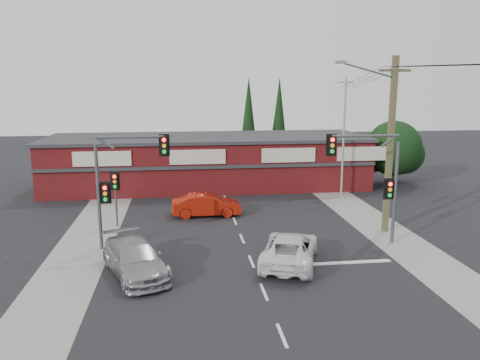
{
  "coord_description": "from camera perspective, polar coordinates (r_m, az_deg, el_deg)",
  "views": [
    {
      "loc": [
        -3.3,
        -21.97,
        8.45
      ],
      "look_at": [
        -0.07,
        3.0,
        3.29
      ],
      "focal_mm": 35.0,
      "sensor_mm": 36.0,
      "label": 1
    }
  ],
  "objects": [
    {
      "name": "conifer_far",
      "position": [
        49.15,
        4.79,
        8.07
      ],
      "size": [
        1.8,
        1.8,
        9.25
      ],
      "color": "#2D2116",
      "rests_on": "ground"
    },
    {
      "name": "white_suv",
      "position": [
        22.76,
        6.09,
        -8.33
      ],
      "size": [
        4.01,
        5.73,
        1.45
      ],
      "primitive_type": "imported",
      "rotation": [
        0.0,
        0.0,
        2.8
      ],
      "color": "white",
      "rests_on": "ground"
    },
    {
      "name": "traffic_mast_left",
      "position": [
        24.59,
        -14.54,
        0.61
      ],
      "size": [
        3.77,
        0.27,
        5.97
      ],
      "color": "#47494C",
      "rests_on": "ground"
    },
    {
      "name": "utility_pole",
      "position": [
        27.71,
        17.63,
        4.71
      ],
      "size": [
        4.38,
        0.59,
        10.0
      ],
      "color": "brown",
      "rests_on": "ground"
    },
    {
      "name": "silver_suv",
      "position": [
        21.86,
        -12.69,
        -9.33
      ],
      "size": [
        3.81,
        5.62,
        1.51
      ],
      "primitive_type": "imported",
      "rotation": [
        0.0,
        0.0,
        0.36
      ],
      "color": "#96999B",
      "rests_on": "ground"
    },
    {
      "name": "road_strip",
      "position": [
        28.45,
        -0.38,
        -5.69
      ],
      "size": [
        14.0,
        70.0,
        0.01
      ],
      "primitive_type": "cube",
      "color": "black",
      "rests_on": "ground"
    },
    {
      "name": "traffic_mast_right",
      "position": [
        25.52,
        16.23,
        0.95
      ],
      "size": [
        3.96,
        0.27,
        5.97
      ],
      "color": "#47494C",
      "rests_on": "ground"
    },
    {
      "name": "ground",
      "position": [
        23.77,
        1.11,
        -9.25
      ],
      "size": [
        120.0,
        120.0,
        0.0
      ],
      "primitive_type": "plane",
      "color": "black",
      "rests_on": "ground"
    },
    {
      "name": "steel_pole",
      "position": [
        36.32,
        12.52,
        5.38
      ],
      "size": [
        1.2,
        0.16,
        9.0
      ],
      "color": "gray",
      "rests_on": "ground"
    },
    {
      "name": "conifer_near",
      "position": [
        46.56,
        1.05,
        7.91
      ],
      "size": [
        1.8,
        1.8,
        9.25
      ],
      "color": "#2D2116",
      "rests_on": "ground"
    },
    {
      "name": "red_sedan",
      "position": [
        30.63,
        -4.12,
        -3.03
      ],
      "size": [
        4.52,
        1.64,
        1.48
      ],
      "primitive_type": "imported",
      "rotation": [
        0.0,
        0.0,
        1.59
      ],
      "color": "#A01809",
      "rests_on": "ground"
    },
    {
      "name": "shop_building",
      "position": [
        39.53,
        -3.93,
        2.35
      ],
      "size": [
        27.3,
        8.4,
        4.22
      ],
      "color": "#460E10",
      "rests_on": "ground"
    },
    {
      "name": "power_lines",
      "position": [
        22.79,
        24.32,
        12.07
      ],
      "size": [
        2.01,
        29.0,
        1.22
      ],
      "color": "black",
      "rests_on": "ground"
    },
    {
      "name": "lane_dashes",
      "position": [
        23.06,
        1.4,
        -9.88
      ],
      "size": [
        0.12,
        36.08,
        0.01
      ],
      "color": "silver",
      "rests_on": "ground"
    },
    {
      "name": "tree_cluster",
      "position": [
        41.88,
        18.18,
        3.38
      ],
      "size": [
        5.9,
        5.1,
        5.5
      ],
      "color": "#2D2116",
      "rests_on": "ground"
    },
    {
      "name": "verge_left",
      "position": [
        28.73,
        -17.55,
        -6.06
      ],
      "size": [
        3.0,
        70.0,
        0.02
      ],
      "primitive_type": "cube",
      "color": "gray",
      "rests_on": "ground"
    },
    {
      "name": "verge_right",
      "position": [
        30.62,
        15.68,
        -4.87
      ],
      "size": [
        3.0,
        70.0,
        0.02
      ],
      "primitive_type": "cube",
      "color": "gray",
      "rests_on": "ground"
    },
    {
      "name": "stop_line",
      "position": [
        23.16,
        10.41,
        -9.98
      ],
      "size": [
        6.5,
        0.35,
        0.01
      ],
      "primitive_type": "cube",
      "color": "silver",
      "rests_on": "ground"
    },
    {
      "name": "pedestal_signal",
      "position": [
        28.88,
        -14.96,
        -0.9
      ],
      "size": [
        0.55,
        0.27,
        3.38
      ],
      "color": "#47494C",
      "rests_on": "ground"
    }
  ]
}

